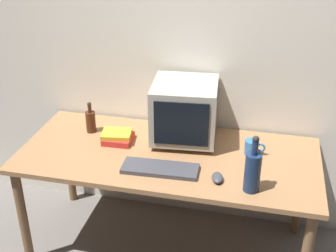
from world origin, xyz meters
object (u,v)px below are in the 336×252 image
at_px(mug, 252,147).
at_px(keyboard, 160,169).
at_px(bottle_short, 91,121).
at_px(computer_mouse, 217,178).
at_px(bottle_tall, 253,170).
at_px(book_stack, 118,137).
at_px(crt_monitor, 185,111).

bearing_deg(mug, keyboard, -148.52).
bearing_deg(bottle_short, computer_mouse, -23.33).
distance_m(bottle_short, mug, 1.02).
height_order(bottle_tall, book_stack, bottle_tall).
height_order(crt_monitor, bottle_tall, crt_monitor).
xyz_separation_m(crt_monitor, book_stack, (-0.39, -0.12, -0.16)).
relative_size(computer_mouse, bottle_tall, 0.32).
distance_m(crt_monitor, book_stack, 0.44).
xyz_separation_m(keyboard, bottle_tall, (0.50, -0.07, 0.11)).
height_order(keyboard, bottle_short, bottle_short).
xyz_separation_m(computer_mouse, book_stack, (-0.65, 0.28, 0.01)).
height_order(bottle_tall, mug, bottle_tall).
xyz_separation_m(crt_monitor, bottle_tall, (0.44, -0.45, -0.07)).
bearing_deg(mug, computer_mouse, -116.60).
relative_size(crt_monitor, keyboard, 1.00).
relative_size(book_stack, mug, 1.63).
bearing_deg(bottle_tall, keyboard, 171.94).
height_order(crt_monitor, bottle_short, crt_monitor).
distance_m(book_stack, mug, 0.81).
bearing_deg(bottle_tall, mug, 93.14).
bearing_deg(bottle_tall, crt_monitor, 134.29).
xyz_separation_m(bottle_short, mug, (1.02, -0.05, -0.03)).
xyz_separation_m(bottle_tall, bottle_short, (-1.04, 0.42, -0.04)).
relative_size(bottle_short, mug, 1.71).
height_order(keyboard, computer_mouse, computer_mouse).
height_order(computer_mouse, mug, mug).
distance_m(computer_mouse, bottle_tall, 0.21).
bearing_deg(crt_monitor, book_stack, -162.74).
bearing_deg(bottle_tall, computer_mouse, 165.97).
height_order(crt_monitor, computer_mouse, crt_monitor).
bearing_deg(keyboard, mug, 28.97).
bearing_deg(keyboard, computer_mouse, -7.11).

